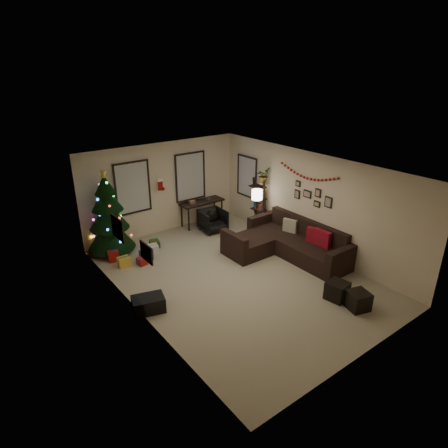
% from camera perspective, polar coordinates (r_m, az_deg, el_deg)
% --- Properties ---
extents(floor, '(7.00, 7.00, 0.00)m').
position_cam_1_polar(floor, '(9.54, 1.70, -7.65)').
color(floor, tan).
rests_on(floor, ground).
extents(ceiling, '(7.00, 7.00, 0.00)m').
position_cam_1_polar(ceiling, '(8.50, 1.91, 8.26)').
color(ceiling, white).
rests_on(ceiling, floor).
extents(wall_back, '(5.00, 0.00, 5.00)m').
position_cam_1_polar(wall_back, '(11.70, -8.98, 5.19)').
color(wall_back, beige).
rests_on(wall_back, floor).
extents(wall_front, '(5.00, 0.00, 5.00)m').
position_cam_1_polar(wall_front, '(6.87, 20.56, -9.29)').
color(wall_front, beige).
rests_on(wall_front, floor).
extents(wall_left, '(0.00, 7.00, 7.00)m').
position_cam_1_polar(wall_left, '(7.76, -12.84, -4.47)').
color(wall_left, beige).
rests_on(wall_left, floor).
extents(wall_right, '(0.00, 7.00, 7.00)m').
position_cam_1_polar(wall_right, '(10.57, 12.47, 3.01)').
color(wall_right, beige).
rests_on(wall_right, floor).
extents(window_back_left, '(1.05, 0.06, 1.50)m').
position_cam_1_polar(window_back_left, '(11.23, -13.24, 5.18)').
color(window_back_left, '#728CB2').
rests_on(window_back_left, wall_back).
extents(window_back_right, '(1.05, 0.06, 1.50)m').
position_cam_1_polar(window_back_right, '(12.07, -4.99, 6.92)').
color(window_back_right, '#728CB2').
rests_on(window_back_right, wall_back).
extents(window_right_wall, '(0.06, 0.90, 1.30)m').
position_cam_1_polar(window_right_wall, '(12.23, 3.43, 6.94)').
color(window_right_wall, '#728CB2').
rests_on(window_right_wall, wall_right).
extents(christmas_tree, '(1.26, 1.26, 2.35)m').
position_cam_1_polar(christmas_tree, '(10.77, -16.51, 0.82)').
color(christmas_tree, black).
rests_on(christmas_tree, floor).
extents(presents, '(1.50, 1.01, 0.30)m').
position_cam_1_polar(presents, '(10.55, -12.39, -4.29)').
color(presents, maroon).
rests_on(presents, floor).
extents(sofa, '(2.08, 3.01, 0.92)m').
position_cam_1_polar(sofa, '(10.56, 9.05, -2.91)').
color(sofa, black).
rests_on(sofa, floor).
extents(pillow_red_a, '(0.14, 0.50, 0.50)m').
position_cam_1_polar(pillow_red_a, '(10.20, 14.10, -2.20)').
color(pillow_red_a, maroon).
rests_on(pillow_red_a, sofa).
extents(pillow_red_b, '(0.26, 0.47, 0.45)m').
position_cam_1_polar(pillow_red_b, '(10.32, 13.19, -1.80)').
color(pillow_red_b, maroon).
rests_on(pillow_red_b, sofa).
extents(pillow_cream, '(0.23, 0.40, 0.39)m').
position_cam_1_polar(pillow_cream, '(10.87, 9.62, -0.29)').
color(pillow_cream, '#BDB499').
rests_on(pillow_cream, sofa).
extents(ottoman_near, '(0.48, 0.48, 0.40)m').
position_cam_1_polar(ottoman_near, '(8.96, 16.22, -9.34)').
color(ottoman_near, black).
rests_on(ottoman_near, floor).
extents(ottoman_far, '(0.52, 0.52, 0.40)m').
position_cam_1_polar(ottoman_far, '(8.77, 19.02, -10.53)').
color(ottoman_far, black).
rests_on(ottoman_far, floor).
extents(desk, '(1.43, 0.51, 0.77)m').
position_cam_1_polar(desk, '(12.26, -3.26, 2.95)').
color(desk, black).
rests_on(desk, floor).
extents(desk_chair, '(0.71, 0.67, 0.68)m').
position_cam_1_polar(desk_chair, '(11.85, -1.66, 0.52)').
color(desk_chair, black).
rests_on(desk_chair, floor).
extents(bookshelf, '(0.30, 0.49, 1.65)m').
position_cam_1_polar(bookshelf, '(11.78, 5.17, 2.67)').
color(bookshelf, black).
rests_on(bookshelf, floor).
extents(potted_plant, '(0.63, 0.61, 0.54)m').
position_cam_1_polar(potted_plant, '(11.38, 5.76, 7.41)').
color(potted_plant, '#4C4C4C').
rests_on(potted_plant, bookshelf).
extents(floor_lamp, '(0.30, 0.30, 1.44)m').
position_cam_1_polar(floor_lamp, '(11.23, 4.83, 3.85)').
color(floor_lamp, black).
rests_on(floor_lamp, floor).
extents(art_map, '(0.04, 0.60, 0.50)m').
position_cam_1_polar(art_map, '(8.37, -15.32, -0.59)').
color(art_map, black).
rests_on(art_map, wall_left).
extents(art_abstract, '(0.04, 0.45, 0.35)m').
position_cam_1_polar(art_abstract, '(7.27, -11.29, -4.13)').
color(art_abstract, black).
rests_on(art_abstract, wall_left).
extents(gallery, '(0.03, 1.25, 0.54)m').
position_cam_1_polar(gallery, '(10.44, 12.80, 4.02)').
color(gallery, black).
rests_on(gallery, wall_right).
extents(garland, '(0.08, 1.90, 0.30)m').
position_cam_1_polar(garland, '(10.38, 12.17, 7.17)').
color(garland, '#A5140C').
rests_on(garland, wall_right).
extents(stocking_left, '(0.20, 0.05, 0.36)m').
position_cam_1_polar(stocking_left, '(11.44, -9.26, 5.74)').
color(stocking_left, '#990F0C').
rests_on(stocking_left, wall_back).
extents(stocking_right, '(0.20, 0.05, 0.36)m').
position_cam_1_polar(stocking_right, '(11.77, -8.34, 6.30)').
color(stocking_right, '#990F0C').
rests_on(stocking_right, wall_back).
extents(storage_bin, '(0.75, 0.60, 0.33)m').
position_cam_1_polar(storage_bin, '(8.40, -11.00, -11.43)').
color(storage_bin, black).
rests_on(storage_bin, floor).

